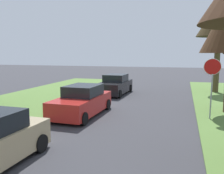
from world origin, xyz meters
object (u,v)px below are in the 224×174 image
object	(u,v)px
parked_sedan_black	(115,85)
street_tree_right_far	(219,19)
parked_sedan_red	(82,101)
stop_sign_far	(212,75)

from	to	relation	value
parked_sedan_black	street_tree_right_far	bearing A→B (deg)	21.25
street_tree_right_far	parked_sedan_red	bearing A→B (deg)	-127.36
parked_sedan_red	parked_sedan_black	xyz separation A→B (m)	(-0.15, 7.01, 0.00)
stop_sign_far	parked_sedan_red	distance (m)	6.64
street_tree_right_far	parked_sedan_red	world-z (taller)	street_tree_right_far
stop_sign_far	parked_sedan_red	bearing A→B (deg)	-172.00
parked_sedan_black	parked_sedan_red	bearing A→B (deg)	-88.75
street_tree_right_far	parked_sedan_black	bearing A→B (deg)	-158.75
stop_sign_far	parked_sedan_black	size ratio (longest dim) A/B	0.67
parked_sedan_red	parked_sedan_black	size ratio (longest dim) A/B	1.00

